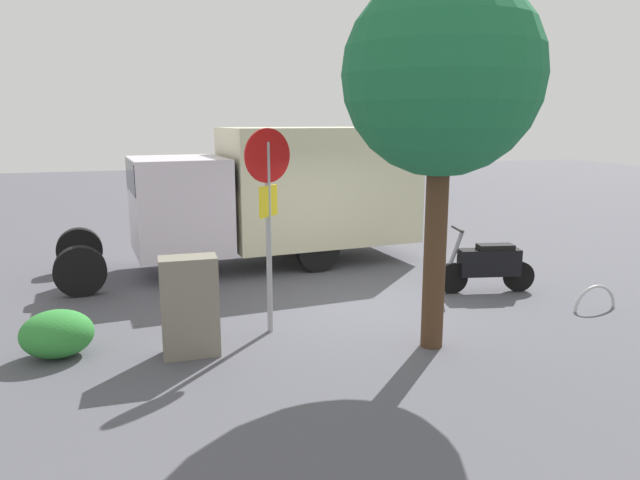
% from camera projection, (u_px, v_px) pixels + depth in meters
% --- Properties ---
extents(ground_plane, '(60.00, 60.00, 0.00)m').
position_uv_depth(ground_plane, '(362.00, 308.00, 9.73)').
color(ground_plane, '#4E4E56').
extents(box_truck_near, '(7.58, 2.76, 2.92)m').
position_uv_depth(box_truck_near, '(277.00, 190.00, 12.45)').
color(box_truck_near, black).
rests_on(box_truck_near, ground).
extents(motorcycle, '(1.79, 0.68, 1.20)m').
position_uv_depth(motorcycle, '(488.00, 264.00, 10.53)').
color(motorcycle, black).
rests_on(motorcycle, ground).
extents(stop_sign, '(0.71, 0.33, 2.97)m').
position_uv_depth(stop_sign, '(268.00, 199.00, 8.25)').
color(stop_sign, '#9E9EA3').
rests_on(stop_sign, ground).
extents(street_tree, '(2.57, 2.57, 4.92)m').
position_uv_depth(street_tree, '(442.00, 78.00, 7.38)').
color(street_tree, '#47301E').
rests_on(street_tree, ground).
extents(utility_cabinet, '(0.75, 0.43, 1.34)m').
position_uv_depth(utility_cabinet, '(190.00, 306.00, 7.67)').
color(utility_cabinet, slate).
rests_on(utility_cabinet, ground).
extents(bike_rack_hoop, '(0.85, 0.07, 0.85)m').
position_uv_depth(bike_rack_hoop, '(594.00, 310.00, 9.65)').
color(bike_rack_hoop, '#B7B7BC').
rests_on(bike_rack_hoop, ground).
extents(shrub_near_sign, '(0.93, 0.76, 0.63)m').
position_uv_depth(shrub_near_sign, '(57.00, 334.00, 7.67)').
color(shrub_near_sign, '#318735').
rests_on(shrub_near_sign, ground).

